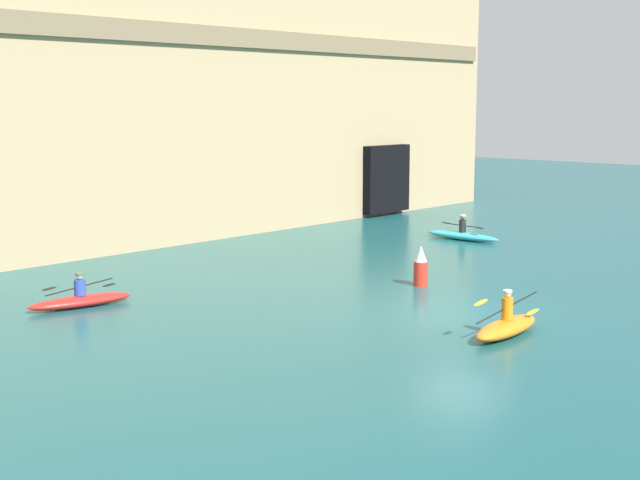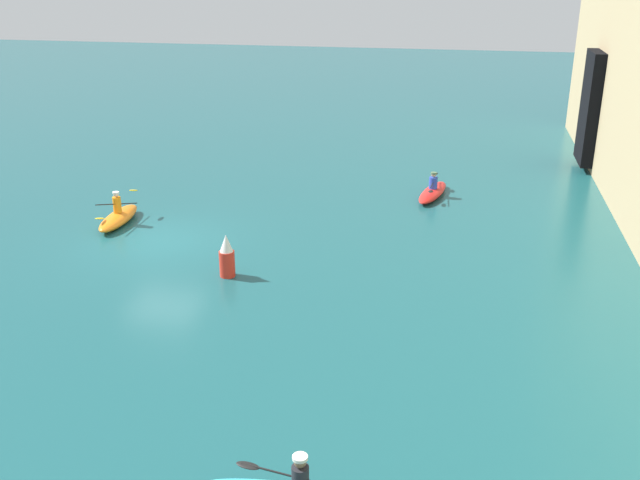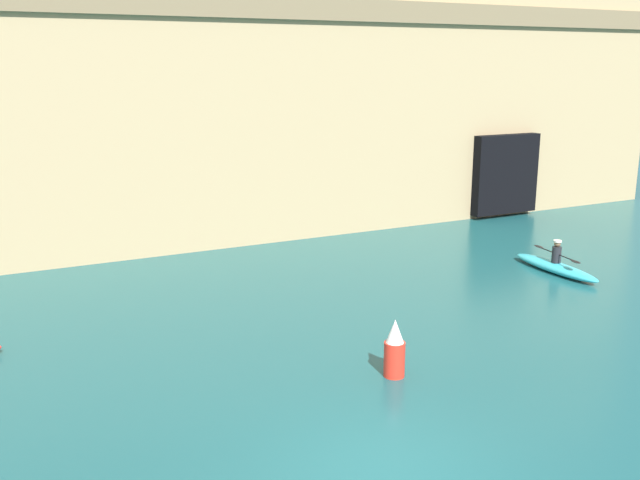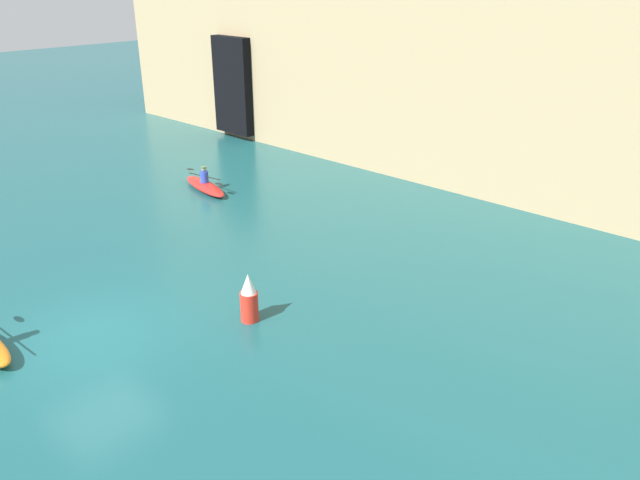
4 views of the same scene
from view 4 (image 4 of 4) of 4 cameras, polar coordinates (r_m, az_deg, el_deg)
name	(u,v)px [view 4 (image 4 of 4)]	position (r m, az deg, el deg)	size (l,w,h in m)	color
ground_plane	(92,336)	(16.32, -20.13, -8.26)	(120.00, 120.00, 0.00)	#195156
cliff_bluff	(536,10)	(27.46, 19.14, 19.26)	(45.74, 8.41, 13.51)	tan
kayak_red	(205,185)	(25.64, -10.48, 4.93)	(3.15, 1.34, 1.00)	red
marker_buoy	(249,299)	(15.81, -6.52, -5.40)	(0.46, 0.46, 1.30)	red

